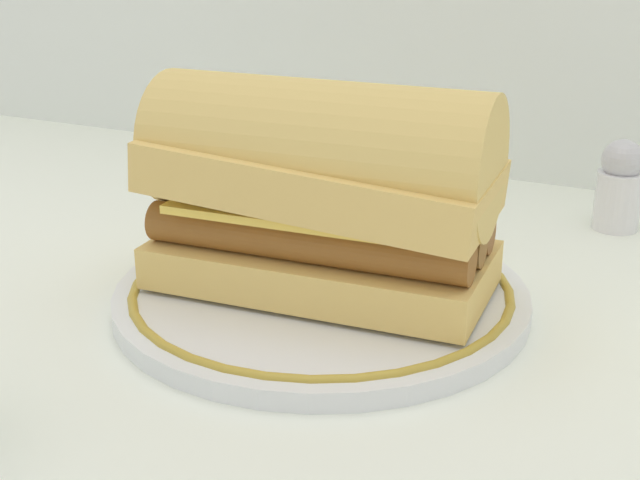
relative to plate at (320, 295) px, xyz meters
name	(u,v)px	position (x,y,z in m)	size (l,w,h in m)	color
ground_plane	(349,311)	(0.02, 0.00, -0.01)	(1.50, 1.50, 0.00)	white
plate	(320,295)	(0.00, 0.00, 0.00)	(0.26, 0.26, 0.01)	white
sausage_sandwich	(320,188)	(0.00, 0.00, 0.07)	(0.21, 0.11, 0.13)	#E1BA63
salt_shaker	(619,186)	(0.15, 0.23, 0.03)	(0.04, 0.04, 0.07)	white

